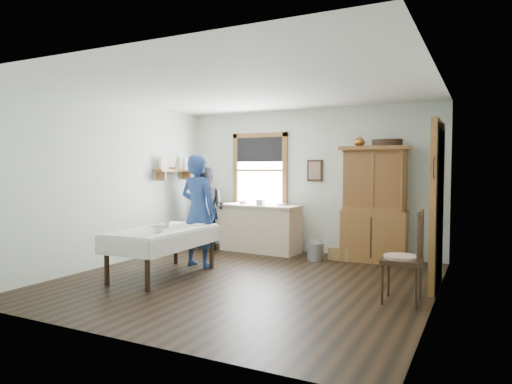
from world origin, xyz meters
TOP-DOWN VIEW (x-y plane):
  - room at (0.00, 0.00)m, footprint 5.01×5.01m
  - window at (-1.00, 2.47)m, footprint 1.18×0.07m
  - doorway at (2.46, 0.85)m, footprint 0.09×1.14m
  - wall_shelf at (-2.37, 1.54)m, footprint 0.24×1.00m
  - framed_picture at (0.15, 2.46)m, footprint 0.30×0.04m
  - rug_beater at (2.45, 0.30)m, footprint 0.01×0.27m
  - work_counter at (-0.81, 2.11)m, footprint 1.62×0.73m
  - china_hutch at (1.33, 2.17)m, footprint 1.17×0.60m
  - dining_table at (-1.21, -0.32)m, footprint 0.99×1.79m
  - spindle_chair at (2.15, -0.10)m, footprint 0.55×0.55m
  - pail at (0.41, 1.79)m, footprint 0.32×0.32m
  - wicker_basket at (0.78, 2.04)m, footprint 0.38×0.27m
  - woman_blue at (-1.11, 0.46)m, footprint 0.65×0.46m
  - figure_dark at (-1.86, 1.84)m, footprint 0.73×0.57m
  - table_cup_a at (-1.00, -0.68)m, footprint 0.16×0.16m
  - table_cup_b at (-1.23, -0.19)m, footprint 0.10×0.10m
  - table_bowl at (-1.29, -0.28)m, footprint 0.28×0.28m
  - counter_book at (-0.49, 2.18)m, footprint 0.24×0.26m
  - counter_bowl at (-1.19, 2.15)m, footprint 0.24×0.24m
  - shelf_bowl at (-2.37, 1.55)m, footprint 0.22×0.22m

SIDE VIEW (x-z plane):
  - wicker_basket at x=0.78m, z-range 0.00..0.22m
  - pail at x=0.41m, z-range 0.00..0.30m
  - dining_table at x=-1.21m, z-range 0.00..0.70m
  - work_counter at x=-0.81m, z-range 0.00..0.90m
  - spindle_chair at x=2.15m, z-range 0.00..1.11m
  - table_bowl at x=-1.29m, z-range 0.70..0.76m
  - figure_dark at x=-1.86m, z-range 0.00..1.49m
  - table_cup_b at x=-1.23m, z-range 0.70..0.79m
  - table_cup_a at x=-1.00m, z-range 0.70..0.81m
  - woman_blue at x=-1.11m, z-range 0.00..1.68m
  - counter_book at x=-0.49m, z-range 0.90..0.92m
  - counter_bowl at x=-1.19m, z-range 0.90..0.96m
  - china_hutch at x=1.33m, z-range 0.00..1.96m
  - doorway at x=2.46m, z-range 0.05..2.27m
  - room at x=0.00m, z-range 0.00..2.70m
  - framed_picture at x=0.15m, z-range 1.35..1.75m
  - wall_shelf at x=-2.37m, z-range 1.35..1.79m
  - shelf_bowl at x=-2.37m, z-range 1.57..1.62m
  - window at x=-1.00m, z-range 0.89..2.37m
  - rug_beater at x=2.45m, z-range 1.58..1.86m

